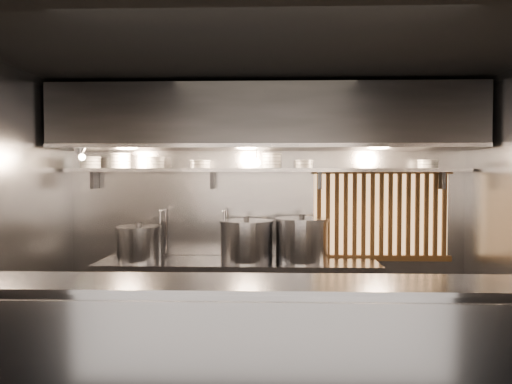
# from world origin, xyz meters

# --- Properties ---
(ceiling) EXTENTS (4.50, 4.50, 0.00)m
(ceiling) POSITION_xyz_m (0.00, 0.00, 2.80)
(ceiling) COLOR black
(ceiling) RESTS_ON wall_back
(wall_back) EXTENTS (4.50, 0.00, 4.50)m
(wall_back) POSITION_xyz_m (0.00, 1.50, 1.40)
(wall_back) COLOR gray
(wall_back) RESTS_ON floor
(wall_left) EXTENTS (0.00, 3.00, 3.00)m
(wall_left) POSITION_xyz_m (-2.25, 0.00, 1.40)
(wall_left) COLOR gray
(wall_left) RESTS_ON floor
(serving_counter) EXTENTS (4.50, 0.56, 1.13)m
(serving_counter) POSITION_xyz_m (0.00, -0.96, 0.57)
(serving_counter) COLOR gray
(serving_counter) RESTS_ON floor
(cooking_bench) EXTENTS (3.00, 0.70, 0.90)m
(cooking_bench) POSITION_xyz_m (-0.30, 1.13, 0.45)
(cooking_bench) COLOR gray
(cooking_bench) RESTS_ON floor
(bowl_shelf) EXTENTS (4.40, 0.34, 0.04)m
(bowl_shelf) POSITION_xyz_m (0.00, 1.32, 1.88)
(bowl_shelf) COLOR gray
(bowl_shelf) RESTS_ON wall_back
(exhaust_hood) EXTENTS (4.40, 0.81, 0.65)m
(exhaust_hood) POSITION_xyz_m (0.00, 1.10, 2.42)
(exhaust_hood) COLOR #2D2D30
(exhaust_hood) RESTS_ON ceiling
(wood_screen) EXTENTS (1.56, 0.09, 1.04)m
(wood_screen) POSITION_xyz_m (1.30, 1.45, 1.38)
(wood_screen) COLOR #FCBA71
(wood_screen) RESTS_ON wall_back
(faucet_left) EXTENTS (0.04, 0.30, 0.50)m
(faucet_left) POSITION_xyz_m (-1.15, 1.37, 1.31)
(faucet_left) COLOR silver
(faucet_left) RESTS_ON wall_back
(faucet_right) EXTENTS (0.04, 0.30, 0.50)m
(faucet_right) POSITION_xyz_m (-0.45, 1.37, 1.31)
(faucet_right) COLOR silver
(faucet_right) RESTS_ON wall_back
(heat_lamp) EXTENTS (0.25, 0.35, 0.20)m
(heat_lamp) POSITION_xyz_m (-1.90, 0.85, 2.07)
(heat_lamp) COLOR gray
(heat_lamp) RESTS_ON exhaust_hood
(pendant_bulb) EXTENTS (0.09, 0.09, 0.19)m
(pendant_bulb) POSITION_xyz_m (-0.10, 1.20, 1.96)
(pendant_bulb) COLOR #2D2D30
(pendant_bulb) RESTS_ON exhaust_hood
(stock_pot_left) EXTENTS (0.64, 0.64, 0.42)m
(stock_pot_left) POSITION_xyz_m (-1.37, 1.10, 1.09)
(stock_pot_left) COLOR gray
(stock_pot_left) RESTS_ON cooking_bench
(stock_pot_mid) EXTENTS (0.76, 0.76, 0.48)m
(stock_pot_mid) POSITION_xyz_m (-0.21, 1.13, 1.12)
(stock_pot_mid) COLOR gray
(stock_pot_mid) RESTS_ON cooking_bench
(stock_pot_right) EXTENTS (0.73, 0.73, 0.51)m
(stock_pot_right) POSITION_xyz_m (0.39, 1.12, 1.14)
(stock_pot_right) COLOR gray
(stock_pot_right) RESTS_ON cooking_bench
(bowl_stack_0) EXTENTS (0.24, 0.24, 0.13)m
(bowl_stack_0) POSITION_xyz_m (-1.96, 1.32, 1.97)
(bowl_stack_0) COLOR white
(bowl_stack_0) RESTS_ON bowl_shelf
(bowl_stack_1) EXTENTS (0.23, 0.23, 0.17)m
(bowl_stack_1) POSITION_xyz_m (-1.62, 1.32, 1.98)
(bowl_stack_1) COLOR white
(bowl_stack_1) RESTS_ON bowl_shelf
(bowl_stack_2) EXTENTS (0.22, 0.22, 0.13)m
(bowl_stack_2) POSITION_xyz_m (-1.23, 1.32, 1.97)
(bowl_stack_2) COLOR white
(bowl_stack_2) RESTS_ON bowl_shelf
(bowl_stack_3) EXTENTS (0.24, 0.24, 0.09)m
(bowl_stack_3) POSITION_xyz_m (-0.73, 1.32, 1.95)
(bowl_stack_3) COLOR white
(bowl_stack_3) RESTS_ON bowl_shelf
(bowl_stack_4) EXTENTS (0.23, 0.23, 0.17)m
(bowl_stack_4) POSITION_xyz_m (0.07, 1.32, 1.98)
(bowl_stack_4) COLOR white
(bowl_stack_4) RESTS_ON bowl_shelf
(bowl_stack_5) EXTENTS (0.20, 0.20, 0.09)m
(bowl_stack_5) POSITION_xyz_m (0.42, 1.32, 1.95)
(bowl_stack_5) COLOR white
(bowl_stack_5) RESTS_ON bowl_shelf
(bowl_stack_6) EXTENTS (0.23, 0.23, 0.09)m
(bowl_stack_6) POSITION_xyz_m (1.78, 1.32, 1.95)
(bowl_stack_6) COLOR white
(bowl_stack_6) RESTS_ON bowl_shelf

